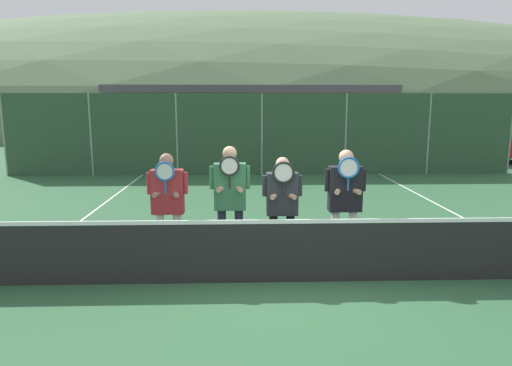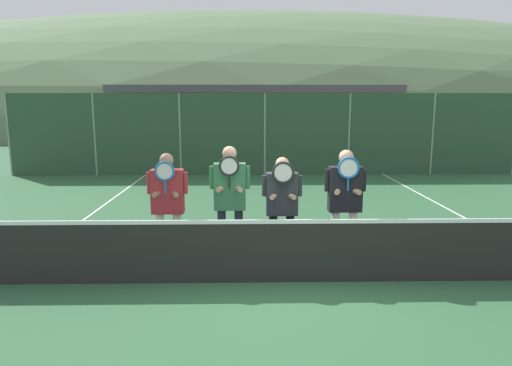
{
  "view_description": "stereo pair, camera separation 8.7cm",
  "coord_description": "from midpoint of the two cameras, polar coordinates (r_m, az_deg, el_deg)",
  "views": [
    {
      "loc": [
        -0.71,
        -6.11,
        2.52
      ],
      "look_at": [
        -0.48,
        0.94,
        1.26
      ],
      "focal_mm": 32.0,
      "sensor_mm": 36.0,
      "label": 1
    },
    {
      "loc": [
        -0.63,
        -6.11,
        2.52
      ],
      "look_at": [
        -0.48,
        0.94,
        1.26
      ],
      "focal_mm": 32.0,
      "sensor_mm": 36.0,
      "label": 2
    }
  ],
  "objects": [
    {
      "name": "ground_plane",
      "position": [
        6.64,
        4.17,
        -12.22
      ],
      "size": [
        120.0,
        120.0,
        0.0
      ],
      "primitive_type": "plane",
      "color": "#2D5B38"
    },
    {
      "name": "hill_distant",
      "position": [
        61.66,
        -1.25,
        7.79
      ],
      "size": [
        128.31,
        71.28,
        24.95
      ],
      "color": "#5B7551",
      "rests_on": "ground_plane"
    },
    {
      "name": "clubhouse_building",
      "position": [
        24.63,
        -0.75,
        8.16
      ],
      "size": [
        14.31,
        5.5,
        3.31
      ],
      "color": "tan",
      "rests_on": "ground_plane"
    },
    {
      "name": "fence_back",
      "position": [
        15.86,
        0.57,
        6.09
      ],
      "size": [
        17.63,
        0.06,
        2.81
      ],
      "color": "gray",
      "rests_on": "ground_plane"
    },
    {
      "name": "tennis_net",
      "position": [
        6.48,
        4.22,
        -8.35
      ],
      "size": [
        11.2,
        0.09,
        1.01
      ],
      "color": "gray",
      "rests_on": "ground_plane"
    },
    {
      "name": "court_line_left_sideline",
      "position": [
        10.08,
        -22.19,
        -5.11
      ],
      "size": [
        0.05,
        16.0,
        0.01
      ],
      "primitive_type": "cube",
      "color": "white",
      "rests_on": "ground_plane"
    },
    {
      "name": "court_line_right_sideline",
      "position": [
        10.62,
        25.4,
        -4.6
      ],
      "size": [
        0.05,
        16.0,
        0.01
      ],
      "primitive_type": "cube",
      "color": "white",
      "rests_on": "ground_plane"
    },
    {
      "name": "player_leftmost",
      "position": [
        7.05,
        -11.32,
        -2.13
      ],
      "size": [
        0.62,
        0.34,
        1.77
      ],
      "color": "white",
      "rests_on": "ground_plane"
    },
    {
      "name": "player_center_left",
      "position": [
        6.97,
        -3.62,
        -1.57
      ],
      "size": [
        0.61,
        0.34,
        1.87
      ],
      "color": "#232838",
      "rests_on": "ground_plane"
    },
    {
      "name": "player_center_right",
      "position": [
        6.96,
        2.93,
        -2.37
      ],
      "size": [
        0.61,
        0.34,
        1.7
      ],
      "color": "black",
      "rests_on": "ground_plane"
    },
    {
      "name": "player_rightmost",
      "position": [
        7.09,
        10.72,
        -1.69
      ],
      "size": [
        0.63,
        0.34,
        1.81
      ],
      "color": "white",
      "rests_on": "ground_plane"
    },
    {
      "name": "car_far_left",
      "position": [
        19.5,
        -17.01,
        5.07
      ],
      "size": [
        4.57,
        1.97,
        1.89
      ],
      "color": "black",
      "rests_on": "ground_plane"
    },
    {
      "name": "car_left_of_center",
      "position": [
        18.62,
        -1.46,
        5.17
      ],
      "size": [
        4.5,
        1.93,
        1.79
      ],
      "color": "slate",
      "rests_on": "ground_plane"
    },
    {
      "name": "car_center",
      "position": [
        19.36,
        13.99,
        5.06
      ],
      "size": [
        4.43,
        2.07,
        1.79
      ],
      "color": "silver",
      "rests_on": "ground_plane"
    },
    {
      "name": "car_right_of_center",
      "position": [
        21.41,
        26.94,
        4.58
      ],
      "size": [
        4.25,
        2.03,
        1.67
      ],
      "color": "maroon",
      "rests_on": "ground_plane"
    }
  ]
}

